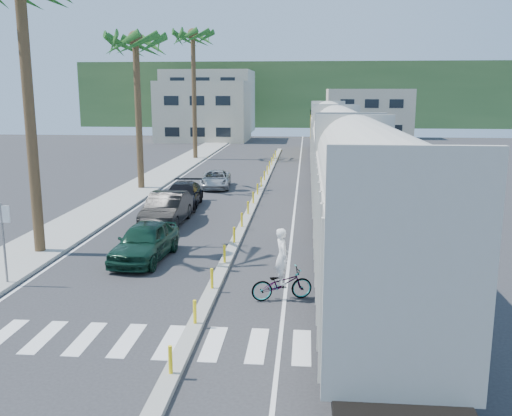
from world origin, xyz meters
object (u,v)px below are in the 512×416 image
at_px(cyclist, 282,277).
at_px(car_lead, 145,241).
at_px(street_sign, 3,232).
at_px(car_second, 167,209).

bearing_deg(cyclist, car_lead, 37.50).
bearing_deg(street_sign, car_lead, 41.72).
xyz_separation_m(street_sign, car_second, (3.36, 9.66, -1.14)).
distance_m(car_second, cyclist, 11.94).
height_order(car_lead, cyclist, cyclist).
bearing_deg(street_sign, car_second, 70.81).
xyz_separation_m(car_second, cyclist, (6.34, -10.12, -0.07)).
xyz_separation_m(car_lead, car_second, (-0.61, 6.12, 0.05)).
distance_m(car_lead, car_second, 6.15).
distance_m(car_lead, cyclist, 6.99).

